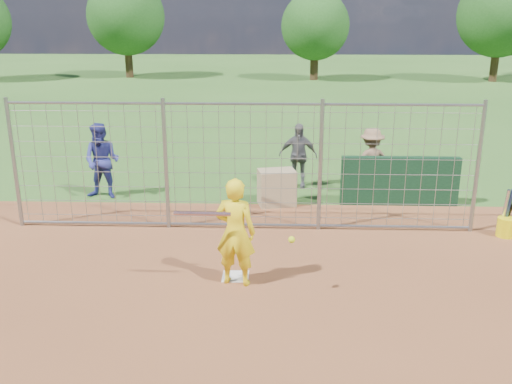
{
  "coord_description": "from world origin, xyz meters",
  "views": [
    {
      "loc": [
        0.63,
        -8.65,
        4.16
      ],
      "look_at": [
        0.3,
        0.8,
        1.15
      ],
      "focal_mm": 40.0,
      "sensor_mm": 36.0,
      "label": 1
    }
  ],
  "objects_px": {
    "bystander_a": "(102,161)",
    "bystander_c": "(371,162)",
    "bystander_b": "(298,155)",
    "equipment_bin": "(277,188)",
    "bucket_with_bats": "(506,224)",
    "batter": "(235,232)"
  },
  "relations": [
    {
      "from": "bystander_a",
      "to": "bystander_b",
      "type": "relative_size",
      "value": 1.1
    },
    {
      "from": "bystander_a",
      "to": "bystander_c",
      "type": "distance_m",
      "value": 6.23
    },
    {
      "from": "batter",
      "to": "bystander_a",
      "type": "distance_m",
      "value": 5.45
    },
    {
      "from": "batter",
      "to": "bystander_b",
      "type": "xyz_separation_m",
      "value": [
        1.16,
        5.32,
        -0.08
      ]
    },
    {
      "from": "bystander_b",
      "to": "bucket_with_bats",
      "type": "relative_size",
      "value": 1.64
    },
    {
      "from": "bystander_b",
      "to": "bucket_with_bats",
      "type": "bearing_deg",
      "value": -35.72
    },
    {
      "from": "bystander_a",
      "to": "batter",
      "type": "bearing_deg",
      "value": -44.63
    },
    {
      "from": "bystander_b",
      "to": "batter",
      "type": "bearing_deg",
      "value": -99.13
    },
    {
      "from": "batter",
      "to": "bystander_b",
      "type": "bearing_deg",
      "value": -91.01
    },
    {
      "from": "batter",
      "to": "bystander_c",
      "type": "distance_m",
      "value": 5.53
    },
    {
      "from": "bystander_a",
      "to": "bystander_c",
      "type": "height_order",
      "value": "bystander_a"
    },
    {
      "from": "bystander_c",
      "to": "bucket_with_bats",
      "type": "height_order",
      "value": "bystander_c"
    },
    {
      "from": "equipment_bin",
      "to": "bucket_with_bats",
      "type": "bearing_deg",
      "value": -33.93
    },
    {
      "from": "batter",
      "to": "bystander_b",
      "type": "relative_size",
      "value": 1.1
    },
    {
      "from": "bystander_c",
      "to": "bystander_a",
      "type": "bearing_deg",
      "value": -9.47
    },
    {
      "from": "bystander_b",
      "to": "equipment_bin",
      "type": "xyz_separation_m",
      "value": [
        -0.51,
        -1.41,
        -0.39
      ]
    },
    {
      "from": "bystander_c",
      "to": "bucket_with_bats",
      "type": "relative_size",
      "value": 1.64
    },
    {
      "from": "batter",
      "to": "bucket_with_bats",
      "type": "xyz_separation_m",
      "value": [
        5.06,
        2.17,
        -0.63
      ]
    },
    {
      "from": "bucket_with_bats",
      "to": "bystander_c",
      "type": "bearing_deg",
      "value": 130.83
    },
    {
      "from": "bystander_a",
      "to": "equipment_bin",
      "type": "relative_size",
      "value": 2.19
    },
    {
      "from": "bystander_a",
      "to": "bystander_c",
      "type": "xyz_separation_m",
      "value": [
        6.21,
        0.46,
        -0.08
      ]
    },
    {
      "from": "bystander_c",
      "to": "equipment_bin",
      "type": "xyz_separation_m",
      "value": [
        -2.2,
        -0.83,
        -0.4
      ]
    }
  ]
}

